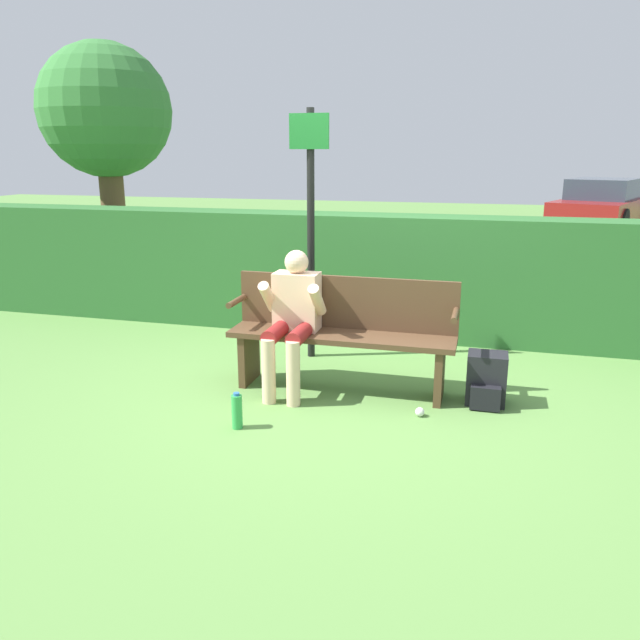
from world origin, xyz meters
name	(u,v)px	position (x,y,z in m)	size (l,w,h in m)	color
ground_plane	(340,390)	(0.00, 0.00, 0.00)	(40.00, 40.00, 0.00)	#5B8942
hedge_back	(379,275)	(0.00, 1.77, 0.64)	(12.00, 0.54, 1.29)	#2D662D
park_bench	(343,331)	(0.00, 0.06, 0.50)	(1.86, 0.40, 0.93)	#513823
person_seated	(293,314)	(-0.39, -0.08, 0.65)	(0.50, 0.61, 1.16)	beige
backpack	(486,380)	(1.17, 0.02, 0.19)	(0.30, 0.32, 0.41)	black
water_bottle	(237,411)	(-0.55, -0.91, 0.13)	(0.08, 0.08, 0.27)	green
signpost	(311,218)	(-0.48, 0.80, 1.33)	(0.36, 0.09, 2.30)	black
parked_car	(602,204)	(3.89, 12.89, 0.60)	(3.05, 4.43, 1.25)	maroon
tree	(105,114)	(-4.09, 3.18, 2.42)	(1.81, 1.81, 3.38)	brown
litter_crumple	(420,412)	(0.70, -0.36, 0.03)	(0.07, 0.07, 0.07)	silver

